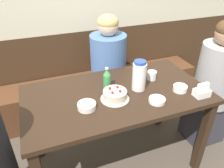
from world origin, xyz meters
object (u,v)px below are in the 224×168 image
at_px(napkin_holder, 202,92).
at_px(bowl_rice_small, 87,106).
at_px(person_grey_tee, 108,72).
at_px(bench_seat, 90,95).
at_px(glass_water_tall, 152,75).
at_px(soju_bottle, 107,79).
at_px(bowl_side_dish, 180,88).
at_px(bowl_soup_white, 157,100).
at_px(birthday_cake, 115,95).
at_px(water_pitcher, 139,76).
at_px(person_pale_blue_shirt, 213,88).

distance_m(napkin_holder, bowl_rice_small, 0.84).
bearing_deg(person_grey_tee, bench_seat, -140.36).
distance_m(glass_water_tall, person_grey_tee, 0.62).
height_order(soju_bottle, bowl_side_dish, soju_bottle).
height_order(bench_seat, bowl_soup_white, bowl_soup_white).
bearing_deg(birthday_cake, water_pitcher, 16.23).
relative_size(bowl_side_dish, person_grey_tee, 0.09).
xyz_separation_m(soju_bottle, bowl_rice_small, (-0.21, -0.19, -0.06)).
bearing_deg(bowl_side_dish, bowl_rice_small, 176.69).
height_order(napkin_holder, bowl_rice_small, napkin_holder).
height_order(birthday_cake, napkin_holder, napkin_holder).
distance_m(bowl_rice_small, person_grey_tee, 0.87).
bearing_deg(napkin_holder, bowl_rice_small, 169.21).
height_order(water_pitcher, napkin_holder, water_pitcher).
height_order(bench_seat, bowl_rice_small, bowl_rice_small).
height_order(soju_bottle, glass_water_tall, soju_bottle).
relative_size(bench_seat, glass_water_tall, 35.00).
xyz_separation_m(birthday_cake, person_pale_blue_shirt, (0.99, 0.05, -0.19)).
xyz_separation_m(bowl_soup_white, person_grey_tee, (-0.06, 0.84, -0.19)).
bearing_deg(water_pitcher, napkin_holder, -33.29).
xyz_separation_m(water_pitcher, bowl_soup_white, (0.04, -0.20, -0.10)).
height_order(soju_bottle, bowl_rice_small, soju_bottle).
height_order(bench_seat, person_grey_tee, person_grey_tee).
xyz_separation_m(birthday_cake, bowl_side_dish, (0.50, -0.07, -0.01)).
bearing_deg(bowl_rice_small, soju_bottle, 41.48).
relative_size(water_pitcher, person_grey_tee, 0.20).
distance_m(birthday_cake, bowl_side_dish, 0.51).
bearing_deg(soju_bottle, bowl_soup_white, -47.75).
height_order(bench_seat, soju_bottle, soju_bottle).
xyz_separation_m(birthday_cake, glass_water_tall, (0.39, 0.16, 0.00)).
bearing_deg(glass_water_tall, birthday_cake, -158.11).
distance_m(bench_seat, bowl_rice_small, 1.12).
bearing_deg(bowl_side_dish, bench_seat, 115.15).
relative_size(bowl_rice_small, person_pale_blue_shirt, 0.10).
relative_size(bowl_side_dish, glass_water_tall, 1.39).
bearing_deg(birthday_cake, napkin_holder, -17.35).
distance_m(water_pitcher, person_grey_tee, 0.70).
relative_size(bowl_rice_small, glass_water_tall, 1.68).
bearing_deg(person_grey_tee, bowl_soup_white, 3.75).
bearing_deg(person_pale_blue_shirt, napkin_holder, 32.23).
relative_size(birthday_cake, bowl_side_dish, 1.96).
bearing_deg(napkin_holder, glass_water_tall, 122.18).
bearing_deg(bowl_soup_white, glass_water_tall, 67.04).
height_order(water_pitcher, bowl_side_dish, water_pitcher).
height_order(bowl_soup_white, person_pale_blue_shirt, person_pale_blue_shirt).
bearing_deg(birthday_cake, glass_water_tall, 21.89).
relative_size(glass_water_tall, person_pale_blue_shirt, 0.06).
relative_size(birthday_cake, person_grey_tee, 0.17).
relative_size(bowl_soup_white, person_pale_blue_shirt, 0.10).
height_order(soju_bottle, napkin_holder, soju_bottle).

